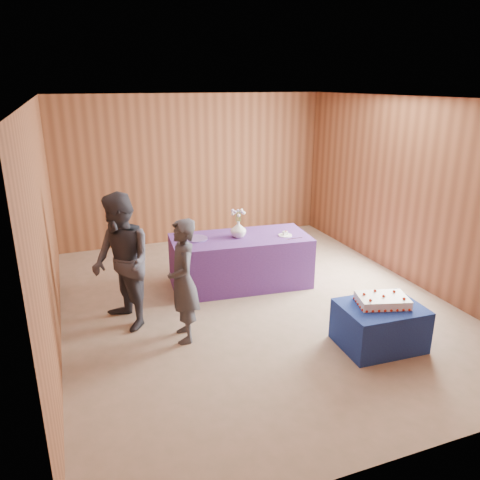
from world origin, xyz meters
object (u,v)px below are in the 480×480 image
vase (238,229)px  sheet_cake (382,300)px  guest_left (183,281)px  guest_right (122,263)px  cake_table (379,326)px  serving_table (240,261)px

vase → sheet_cake: bearing=-66.2°
guest_left → guest_right: guest_right is taller
guest_left → vase: bearing=142.4°
guest_right → sheet_cake: bearing=43.6°
cake_table → guest_right: (-2.65, 1.49, 0.59)m
vase → guest_right: 1.86m
serving_table → guest_right: 1.94m
cake_table → guest_right: 3.10m
sheet_cake → vase: size_ratio=2.80×
vase → guest_right: bearing=-158.9°
serving_table → guest_right: guest_right is taller
sheet_cake → guest_left: guest_left is taller
cake_table → guest_right: bearing=153.3°
sheet_cake → vase: vase is taller
cake_table → sheet_cake: 0.30m
sheet_cake → cake_table: bearing=-116.6°
serving_table → sheet_cake: (0.91, -2.13, 0.18)m
cake_table → guest_left: bearing=158.0°
sheet_cake → guest_right: guest_right is taller
guest_left → guest_right: (-0.61, 0.55, 0.11)m
sheet_cake → vase: (-0.94, 2.13, 0.32)m
cake_table → vase: bearing=115.6°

